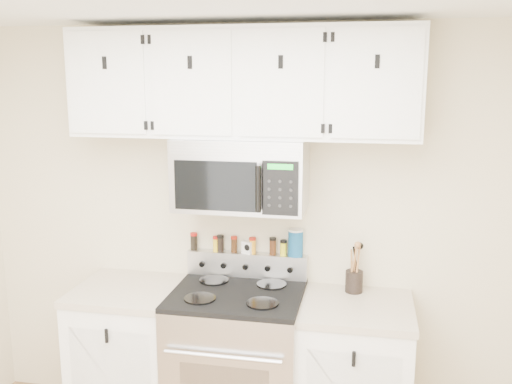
{
  "coord_description": "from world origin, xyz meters",
  "views": [
    {
      "loc": [
        0.72,
        -1.64,
        2.19
      ],
      "look_at": [
        0.11,
        1.45,
        1.55
      ],
      "focal_mm": 40.0,
      "sensor_mm": 36.0,
      "label": 1
    }
  ],
  "objects_px": {
    "microwave": "(241,174)",
    "salt_canister": "(296,243)",
    "utensil_crock": "(354,280)",
    "range": "(238,365)"
  },
  "relations": [
    {
      "from": "utensil_crock",
      "to": "salt_canister",
      "type": "distance_m",
      "value": 0.42
    },
    {
      "from": "microwave",
      "to": "salt_canister",
      "type": "bearing_deg",
      "value": 27.03
    },
    {
      "from": "range",
      "to": "salt_canister",
      "type": "bearing_deg",
      "value": 42.75
    },
    {
      "from": "microwave",
      "to": "utensil_crock",
      "type": "relative_size",
      "value": 2.51
    },
    {
      "from": "microwave",
      "to": "salt_canister",
      "type": "height_order",
      "value": "microwave"
    },
    {
      "from": "utensil_crock",
      "to": "range",
      "type": "bearing_deg",
      "value": -162.46
    },
    {
      "from": "range",
      "to": "utensil_crock",
      "type": "relative_size",
      "value": 3.63
    },
    {
      "from": "microwave",
      "to": "utensil_crock",
      "type": "xyz_separation_m",
      "value": [
        0.67,
        0.08,
        -0.63
      ]
    },
    {
      "from": "utensil_crock",
      "to": "salt_canister",
      "type": "bearing_deg",
      "value": 168.99
    },
    {
      "from": "range",
      "to": "microwave",
      "type": "relative_size",
      "value": 1.45
    }
  ]
}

